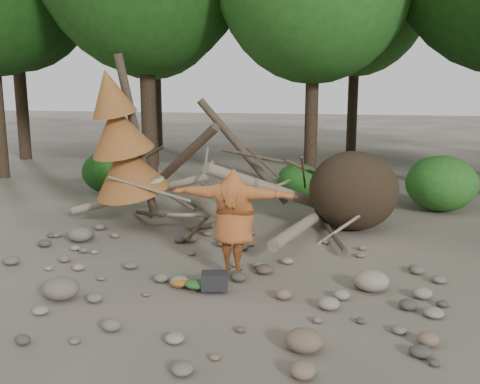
# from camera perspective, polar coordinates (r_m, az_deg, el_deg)

# --- Properties ---
(ground) EXTENTS (120.00, 120.00, 0.00)m
(ground) POSITION_cam_1_polar(r_m,az_deg,el_deg) (10.09, -4.16, -9.36)
(ground) COLOR #514C44
(ground) RESTS_ON ground
(deadfall_pile) EXTENTS (8.55, 5.24, 3.30)m
(deadfall_pile) POSITION_cam_1_polar(r_m,az_deg,el_deg) (13.50, 9.52, 0.02)
(deadfall_pile) COLOR #332619
(deadfall_pile) RESTS_ON ground
(dead_conifer) EXTENTS (2.06, 2.16, 4.35)m
(dead_conifer) POSITION_cam_1_polar(r_m,az_deg,el_deg) (13.82, -12.43, 5.04)
(dead_conifer) COLOR #4C3F30
(dead_conifer) RESTS_ON ground
(bush_left) EXTENTS (1.80, 1.80, 1.44)m
(bush_left) POSITION_cam_1_polar(r_m,az_deg,el_deg) (18.45, -13.76, 2.13)
(bush_left) COLOR #194813
(bush_left) RESTS_ON ground
(bush_mid) EXTENTS (1.40, 1.40, 1.12)m
(bush_mid) POSITION_cam_1_polar(r_m,az_deg,el_deg) (17.18, 6.29, 1.18)
(bush_mid) COLOR #215B1A
(bush_mid) RESTS_ON ground
(bush_right) EXTENTS (2.00, 2.00, 1.60)m
(bush_right) POSITION_cam_1_polar(r_m,az_deg,el_deg) (16.35, 20.69, 0.86)
(bush_right) COLOR #2A6C21
(bush_right) RESTS_ON ground
(frisbee_thrower) EXTENTS (2.85, 0.74, 1.98)m
(frisbee_thrower) POSITION_cam_1_polar(r_m,az_deg,el_deg) (9.97, -0.67, -3.13)
(frisbee_thrower) COLOR #A15124
(frisbee_thrower) RESTS_ON ground
(backpack) EXTENTS (0.51, 0.40, 0.30)m
(backpack) POSITION_cam_1_polar(r_m,az_deg,el_deg) (9.47, -2.73, -9.77)
(backpack) COLOR black
(backpack) RESTS_ON ground
(cloth_green) EXTENTS (0.40, 0.34, 0.15)m
(cloth_green) POSITION_cam_1_polar(r_m,az_deg,el_deg) (9.57, -4.71, -10.05)
(cloth_green) COLOR #285B24
(cloth_green) RESTS_ON ground
(cloth_orange) EXTENTS (0.34, 0.28, 0.12)m
(cloth_orange) POSITION_cam_1_polar(r_m,az_deg,el_deg) (9.71, -6.44, -9.85)
(cloth_orange) COLOR #A4571C
(cloth_orange) RESTS_ON ground
(boulder_front_left) EXTENTS (0.63, 0.57, 0.38)m
(boulder_front_left) POSITION_cam_1_polar(r_m,az_deg,el_deg) (9.65, -18.58, -9.72)
(boulder_front_left) COLOR #696057
(boulder_front_left) RESTS_ON ground
(boulder_front_right) EXTENTS (0.52, 0.47, 0.31)m
(boulder_front_right) POSITION_cam_1_polar(r_m,az_deg,el_deg) (7.57, 6.83, -15.44)
(boulder_front_right) COLOR brown
(boulder_front_right) RESTS_ON ground
(boulder_mid_right) EXTENTS (0.61, 0.55, 0.37)m
(boulder_mid_right) POSITION_cam_1_polar(r_m,az_deg,el_deg) (9.79, 13.85, -9.18)
(boulder_mid_right) COLOR gray
(boulder_mid_right) RESTS_ON ground
(boulder_mid_left) EXTENTS (0.58, 0.52, 0.35)m
(boulder_mid_left) POSITION_cam_1_polar(r_m,az_deg,el_deg) (12.93, -16.71, -4.35)
(boulder_mid_left) COLOR #685F58
(boulder_mid_left) RESTS_ON ground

